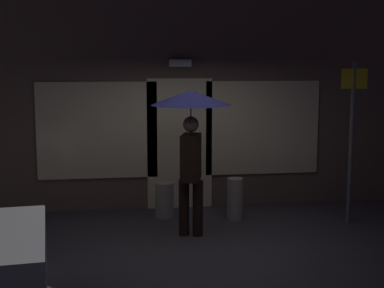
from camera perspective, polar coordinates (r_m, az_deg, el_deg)
The scene contains 6 objects.
ground_plane at distance 7.79m, azimuth 0.73°, elevation -10.34°, with size 18.00×18.00×0.00m, color #423F44.
building_facade at distance 9.72m, azimuth -1.37°, elevation 5.51°, with size 9.34×0.48×4.08m.
person_with_umbrella at distance 8.00m, azimuth -0.12°, elevation 2.34°, with size 1.12×1.12×2.09m.
street_sign_post at distance 9.00m, azimuth 15.64°, elevation 1.04°, with size 0.40×0.07×2.47m.
sidewalk_bollard at distance 9.07m, azimuth 4.31°, elevation -5.48°, with size 0.25×0.25×0.66m, color #B2A899.
sidewalk_bollard_2 at distance 9.20m, azimuth -2.77°, elevation -5.60°, with size 0.30×0.30×0.56m, color #B2A899.
Camera 1 is at (-1.14, -7.29, 2.50)m, focal length 53.49 mm.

